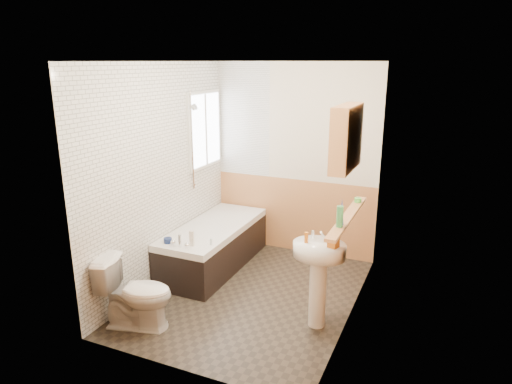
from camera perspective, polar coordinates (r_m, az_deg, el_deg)
floor at (r=5.20m, az=-0.68°, el=-12.70°), size 2.80×2.80×0.00m
ceiling at (r=4.55m, az=-0.79°, el=16.04°), size 2.80×2.80×0.00m
wall_back at (r=6.00m, az=4.84°, el=3.98°), size 2.20×0.02×2.50m
wall_front at (r=3.55m, az=-10.18°, el=-4.85°), size 2.20×0.02×2.50m
wall_left at (r=5.27m, az=-11.81°, el=1.98°), size 0.02×2.80×2.50m
wall_right at (r=4.40m, az=12.55°, el=-0.85°), size 0.02×2.80×2.50m
wainscot_right at (r=4.68m, az=11.72°, el=-9.65°), size 0.01×2.80×1.00m
wainscot_front at (r=3.90m, az=-9.44°, el=-15.11°), size 2.20×0.01×1.00m
wainscot_back at (r=6.18m, az=4.61°, el=-2.87°), size 2.20×0.01×1.00m
tile_cladding_left at (r=5.25m, az=-11.61°, el=1.95°), size 0.01×2.80×2.50m
tile_return_back at (r=6.16m, az=-1.59°, el=9.07°), size 0.75×0.01×1.50m
window at (r=5.95m, az=-6.36°, el=7.75°), size 0.03×0.79×0.99m
bathtub at (r=5.78m, az=-5.28°, el=-6.58°), size 0.70×1.71×0.68m
shower_riser at (r=5.63m, az=-7.94°, el=7.39°), size 0.11×0.08×1.21m
toilet at (r=4.64m, az=-14.78°, el=-12.14°), size 0.79×0.57×0.70m
sink at (r=4.42m, az=7.83°, el=-9.34°), size 0.50×0.41×0.97m
pine_shelf at (r=4.42m, az=11.40°, el=-3.06°), size 0.10×1.33×0.03m
medicine_cabinet at (r=4.11m, az=11.21°, el=6.68°), size 0.16×0.63×0.57m
foam_can at (r=4.07m, az=10.43°, el=-3.04°), size 0.06×0.06×0.19m
green_bottle at (r=4.12m, az=10.64°, el=-2.48°), size 0.05×0.05×0.24m
black_jar at (r=4.83m, az=12.61°, el=-0.99°), size 0.08×0.08×0.05m
soap_bottle at (r=4.24m, az=9.66°, el=-6.28°), size 0.14×0.21×0.09m
clear_bottle at (r=4.31m, az=6.30°, el=-5.67°), size 0.04×0.04×0.10m
blue_gel at (r=5.06m, az=-8.03°, el=-5.78°), size 0.05×0.03×0.18m
cream_jar at (r=5.21m, az=-10.97°, el=-5.96°), size 0.12×0.12×0.06m
orange_bottle at (r=5.08m, az=-5.66°, el=-6.21°), size 0.03×0.03×0.07m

